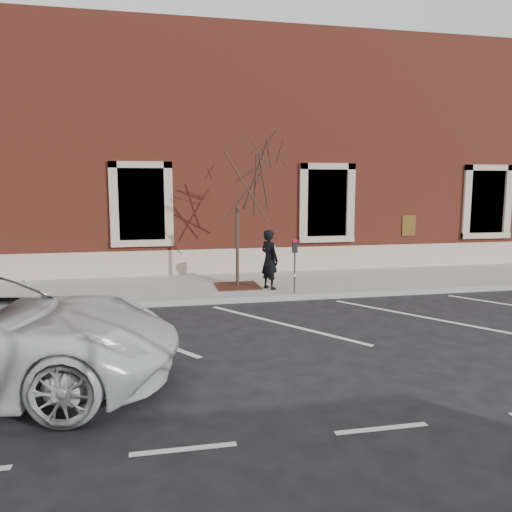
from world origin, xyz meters
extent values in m
plane|color=#28282B|center=(0.00, 0.00, 0.00)|extent=(120.00, 120.00, 0.00)
cube|color=#AEAEA4|center=(0.00, 1.75, 0.07)|extent=(40.00, 3.50, 0.15)
cube|color=#9E9E99|center=(0.00, -0.05, 0.07)|extent=(40.00, 0.12, 0.15)
cube|color=maroon|center=(0.00, 7.75, 4.00)|extent=(40.00, 8.50, 8.00)
cube|color=#BAA68E|center=(0.00, 3.53, 0.55)|extent=(40.00, 0.06, 0.80)
cube|color=black|center=(-3.00, 3.65, 2.40)|extent=(1.40, 0.30, 2.20)
cube|color=#BAA68E|center=(-3.00, 3.48, 1.20)|extent=(1.90, 0.20, 0.20)
cube|color=black|center=(3.00, 3.65, 2.40)|extent=(1.40, 0.30, 2.20)
cube|color=#BAA68E|center=(3.00, 3.48, 1.20)|extent=(1.90, 0.20, 0.20)
cube|color=black|center=(9.00, 3.65, 2.40)|extent=(1.40, 0.30, 2.20)
cube|color=#BAA68E|center=(9.00, 3.48, 1.20)|extent=(1.90, 0.20, 0.20)
imported|color=black|center=(0.42, 0.80, 0.97)|extent=(0.63, 0.71, 1.64)
cylinder|color=#595B60|center=(0.94, 0.12, 0.69)|extent=(0.05, 0.05, 1.08)
cube|color=black|center=(0.94, 0.12, 1.37)|extent=(0.13, 0.10, 0.28)
cube|color=red|center=(0.94, 0.12, 1.54)|extent=(0.12, 0.09, 0.06)
cube|color=white|center=(0.94, 0.07, 0.63)|extent=(0.05, 0.00, 0.08)
cube|color=#472316|center=(-0.39, 1.29, 0.16)|extent=(1.19, 1.19, 0.03)
cylinder|color=#3D2F25|center=(-0.39, 1.29, 1.28)|extent=(0.09, 0.09, 2.26)
camera|label=1|loc=(-2.67, -12.31, 2.94)|focal=35.00mm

